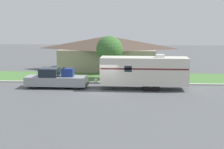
# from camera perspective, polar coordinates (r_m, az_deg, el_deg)

# --- Properties ---
(ground_plane) EXTENTS (120.00, 120.00, 0.00)m
(ground_plane) POSITION_cam_1_polar(r_m,az_deg,el_deg) (29.47, -1.43, -3.09)
(ground_plane) COLOR #515456
(curb_strip) EXTENTS (80.00, 0.30, 0.14)m
(curb_strip) POSITION_cam_1_polar(r_m,az_deg,el_deg) (33.11, -0.77, -1.55)
(curb_strip) COLOR beige
(curb_strip) RESTS_ON ground_plane
(lawn_strip) EXTENTS (80.00, 7.00, 0.03)m
(lawn_strip) POSITION_cam_1_polar(r_m,az_deg,el_deg) (36.69, -0.25, -0.53)
(lawn_strip) COLOR #477538
(lawn_strip) RESTS_ON ground_plane
(house_across_street) EXTENTS (13.68, 7.04, 4.59)m
(house_across_street) POSITION_cam_1_polar(r_m,az_deg,el_deg) (42.67, -0.72, 4.10)
(house_across_street) COLOR gray
(house_across_street) RESTS_ON ground_plane
(pickup_truck) EXTENTS (6.16, 1.97, 2.06)m
(pickup_truck) POSITION_cam_1_polar(r_m,az_deg,el_deg) (31.43, -10.22, -0.81)
(pickup_truck) COLOR black
(pickup_truck) RESTS_ON ground_plane
(travel_trailer) EXTENTS (9.55, 2.23, 3.41)m
(travel_trailer) POSITION_cam_1_polar(r_m,az_deg,el_deg) (30.27, 5.88, 0.66)
(travel_trailer) COLOR black
(travel_trailer) RESTS_ON ground_plane
(mailbox) EXTENTS (0.48, 0.20, 1.41)m
(mailbox) POSITION_cam_1_polar(r_m,az_deg,el_deg) (33.77, 2.53, 0.40)
(mailbox) COLOR brown
(mailbox) RESTS_ON ground_plane
(tree_in_yard) EXTENTS (3.01, 3.01, 4.93)m
(tree_in_yard) POSITION_cam_1_polar(r_m,az_deg,el_deg) (35.26, -0.48, 4.63)
(tree_in_yard) COLOR brown
(tree_in_yard) RESTS_ON ground_plane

